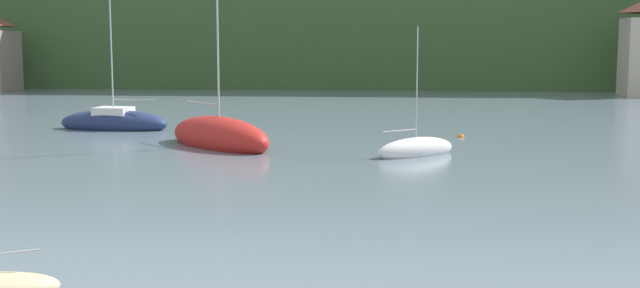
# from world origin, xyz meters

# --- Properties ---
(wooded_hillside) EXTENTS (352.00, 58.11, 44.70)m
(wooded_hillside) POSITION_xyz_m (14.16, 131.56, 7.65)
(wooded_hillside) COLOR #38562D
(wooded_hillside) RESTS_ON ground_plane
(sailboat_far_0) EXTENTS (7.20, 3.10, 9.77)m
(sailboat_far_0) POSITION_xyz_m (-14.76, 56.13, 0.43)
(sailboat_far_0) COLOR navy
(sailboat_far_0) RESTS_ON ground_plane
(sailboat_far_1) EXTENTS (4.25, 3.92, 6.38)m
(sailboat_far_1) POSITION_xyz_m (3.57, 46.37, 0.28)
(sailboat_far_1) COLOR white
(sailboat_far_1) RESTS_ON ground_plane
(sailboat_far_8) EXTENTS (7.57, 7.59, 10.64)m
(sailboat_far_8) POSITION_xyz_m (-6.45, 48.72, 0.49)
(sailboat_far_8) COLOR red
(sailboat_far_8) RESTS_ON ground_plane
(mooring_buoy_mid) EXTENTS (0.37, 0.37, 0.37)m
(mooring_buoy_mid) POSITION_xyz_m (6.31, 53.91, 0.00)
(mooring_buoy_mid) COLOR orange
(mooring_buoy_mid) RESTS_ON ground_plane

